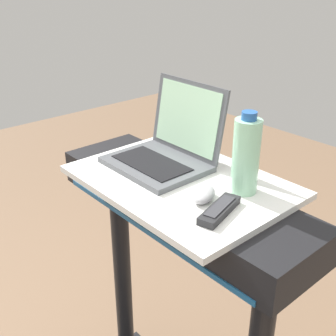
# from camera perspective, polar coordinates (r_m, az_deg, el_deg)

# --- Properties ---
(desk_board) EXTENTS (0.64, 0.45, 0.02)m
(desk_board) POSITION_cam_1_polar(r_m,az_deg,el_deg) (1.28, 1.69, -1.80)
(desk_board) COLOR white
(desk_board) RESTS_ON treadmill_base
(laptop) EXTENTS (0.30, 0.28, 0.25)m
(laptop) POSITION_cam_1_polar(r_m,az_deg,el_deg) (1.35, -0.24, 2.62)
(laptop) COLOR #515459
(laptop) RESTS_ON desk_board
(computer_mouse) EXTENTS (0.10, 0.12, 0.03)m
(computer_mouse) POSITION_cam_1_polar(r_m,az_deg,el_deg) (1.16, 4.75, -3.46)
(computer_mouse) COLOR #B2B2B7
(computer_mouse) RESTS_ON desk_board
(water_bottle) EXTENTS (0.07, 0.07, 0.23)m
(water_bottle) POSITION_cam_1_polar(r_m,az_deg,el_deg) (1.18, 10.35, 1.65)
(water_bottle) COLOR #9EDBB2
(water_bottle) RESTS_ON desk_board
(tv_remote) EXTENTS (0.09, 0.17, 0.02)m
(tv_remote) POSITION_cam_1_polar(r_m,az_deg,el_deg) (1.10, 6.88, -5.56)
(tv_remote) COLOR #232326
(tv_remote) RESTS_ON desk_board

